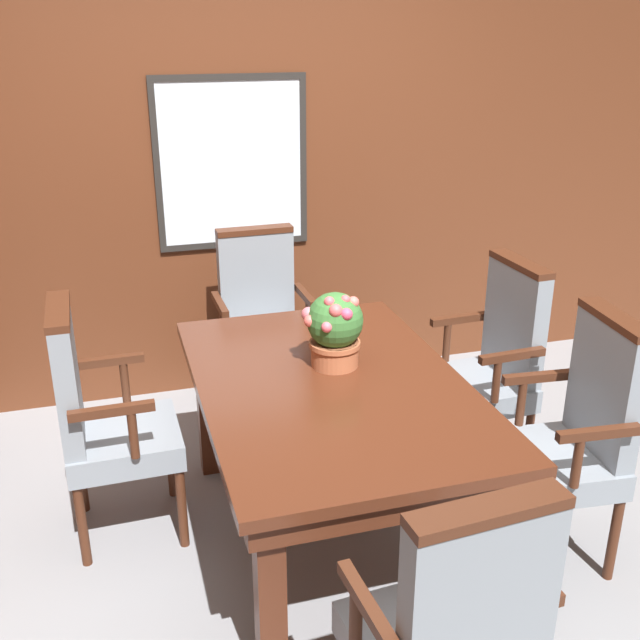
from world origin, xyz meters
name	(u,v)px	position (x,y,z in m)	size (l,w,h in m)	color
ground_plane	(339,566)	(0.00, 0.00, 0.00)	(14.00, 14.00, 0.00)	gray
wall_back	(243,181)	(0.00, 1.79, 1.23)	(7.20, 0.08, 2.45)	#5B2D19
dining_table	(331,404)	(0.02, 0.18, 0.65)	(1.02, 1.56, 0.75)	#4C2314
chair_head_near	(453,635)	(0.00, -0.98, 0.57)	(0.52, 0.49, 1.05)	#472314
chair_left_far	(101,416)	(-0.86, 0.50, 0.57)	(0.47, 0.50, 1.05)	#472314
chair_head_far	(262,321)	(-0.01, 1.33, 0.57)	(0.50, 0.47, 1.05)	#472314
chair_right_far	(491,361)	(0.92, 0.52, 0.57)	(0.48, 0.51, 1.05)	#472314
chair_right_near	(573,433)	(0.91, -0.16, 0.57)	(0.50, 0.52, 1.05)	#472314
potted_plant	(335,328)	(0.07, 0.31, 0.92)	(0.25, 0.24, 0.31)	#B2603D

